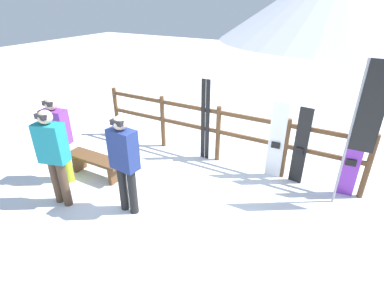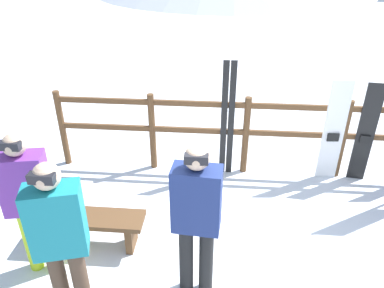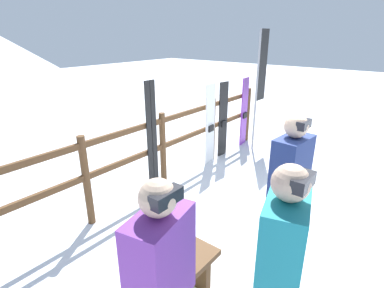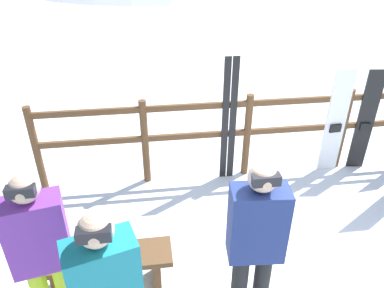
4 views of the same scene
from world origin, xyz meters
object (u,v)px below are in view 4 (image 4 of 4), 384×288
person_navy (256,239)px  snowboard_white (336,123)px  person_purple (41,250)px  snowboard_black_stripe (365,122)px  ski_pair_black (229,121)px  bench (107,263)px

person_navy → snowboard_white: bearing=51.1°
person_purple → snowboard_black_stripe: 4.51m
ski_pair_black → snowboard_white: bearing=-0.1°
bench → ski_pair_black: size_ratio=0.71×
person_navy → ski_pair_black: 2.28m
bench → ski_pair_black: 2.40m
bench → snowboard_black_stripe: (3.56, 1.72, 0.45)m
person_purple → person_navy: size_ratio=0.98×
person_purple → ski_pair_black: (1.98, 2.13, -0.08)m
snowboard_black_stripe → ski_pair_black: bearing=179.9°
person_purple → snowboard_black_stripe: bearing=28.1°
person_purple → snowboard_white: (3.52, 2.12, -0.20)m
snowboard_white → snowboard_black_stripe: snowboard_white is taller
bench → person_navy: bearing=-22.7°
bench → snowboard_white: 3.59m
person_purple → ski_pair_black: ski_pair_black is taller
person_navy → ski_pair_black: bearing=82.8°
person_purple → person_navy: (1.70, -0.13, 0.02)m
snowboard_white → person_navy: bearing=-128.9°
bench → ski_pair_black: (1.58, 1.72, 0.58)m
ski_pair_black → snowboard_white: 1.54m
ski_pair_black → snowboard_white: size_ratio=1.15×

